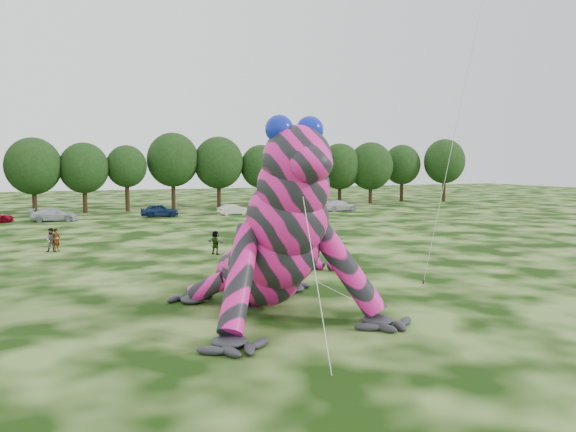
% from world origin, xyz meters
% --- Properties ---
extents(ground, '(240.00, 240.00, 0.00)m').
position_xyz_m(ground, '(0.00, 0.00, 0.00)').
color(ground, '#16330A').
rests_on(ground, ground).
extents(inflatable_gecko, '(14.38, 16.82, 8.10)m').
position_xyz_m(inflatable_gecko, '(0.01, 4.54, 4.05)').
color(inflatable_gecko, '#EC1B8E').
rests_on(inflatable_gecko, ground).
extents(flying_kite, '(2.43, 2.69, 15.80)m').
position_xyz_m(flying_kite, '(11.10, 3.09, 14.05)').
color(flying_kite, red).
rests_on(flying_kite, ground).
extents(tree_7, '(6.68, 6.01, 9.48)m').
position_xyz_m(tree_7, '(-10.08, 56.80, 4.74)').
color(tree_7, black).
rests_on(tree_7, ground).
extents(tree_8, '(6.14, 5.53, 8.94)m').
position_xyz_m(tree_8, '(-4.22, 56.99, 4.47)').
color(tree_8, black).
rests_on(tree_8, ground).
extents(tree_9, '(5.27, 4.74, 8.68)m').
position_xyz_m(tree_9, '(1.06, 57.35, 4.34)').
color(tree_9, black).
rests_on(tree_9, ground).
extents(tree_10, '(7.09, 6.38, 10.50)m').
position_xyz_m(tree_10, '(7.40, 58.58, 5.25)').
color(tree_10, black).
rests_on(tree_10, ground).
extents(tree_11, '(7.01, 6.31, 10.07)m').
position_xyz_m(tree_11, '(13.79, 58.20, 5.03)').
color(tree_11, black).
rests_on(tree_11, ground).
extents(tree_12, '(5.99, 5.39, 8.97)m').
position_xyz_m(tree_12, '(20.01, 57.74, 4.49)').
color(tree_12, black).
rests_on(tree_12, ground).
extents(tree_13, '(6.83, 6.15, 10.13)m').
position_xyz_m(tree_13, '(27.13, 57.13, 5.06)').
color(tree_13, black).
rests_on(tree_13, ground).
extents(tree_14, '(6.82, 6.14, 9.40)m').
position_xyz_m(tree_14, '(33.46, 58.72, 4.70)').
color(tree_14, black).
rests_on(tree_14, ground).
extents(tree_15, '(7.17, 6.45, 9.63)m').
position_xyz_m(tree_15, '(38.47, 57.77, 4.82)').
color(tree_15, black).
rests_on(tree_15, ground).
extents(tree_16, '(6.26, 5.63, 9.37)m').
position_xyz_m(tree_16, '(45.45, 59.37, 4.69)').
color(tree_16, black).
rests_on(tree_16, ground).
extents(tree_17, '(6.98, 6.28, 10.30)m').
position_xyz_m(tree_17, '(51.95, 56.66, 5.15)').
color(tree_17, black).
rests_on(tree_17, ground).
extents(car_3, '(5.12, 2.74, 1.41)m').
position_xyz_m(car_3, '(-7.96, 47.17, 0.71)').
color(car_3, silver).
rests_on(car_3, ground).
extents(car_4, '(4.46, 1.94, 1.50)m').
position_xyz_m(car_4, '(3.53, 47.81, 0.75)').
color(car_4, '#112049').
rests_on(car_4, ground).
extents(car_5, '(4.00, 1.89, 1.27)m').
position_xyz_m(car_5, '(12.33, 47.00, 0.63)').
color(car_5, silver).
rests_on(car_5, ground).
extents(car_6, '(5.24, 3.12, 1.37)m').
position_xyz_m(car_6, '(19.76, 48.15, 0.68)').
color(car_6, '#252427').
rests_on(car_6, ground).
extents(car_7, '(5.04, 2.24, 1.44)m').
position_xyz_m(car_7, '(26.82, 46.49, 0.72)').
color(car_7, silver).
rests_on(car_7, ground).
extents(spectator_5, '(1.30, 1.50, 1.64)m').
position_xyz_m(spectator_5, '(2.08, 18.54, 0.82)').
color(spectator_5, gray).
rests_on(spectator_5, ground).
extents(spectator_1, '(0.95, 0.81, 1.71)m').
position_xyz_m(spectator_1, '(-8.34, 24.12, 0.86)').
color(spectator_1, gray).
rests_on(spectator_1, ground).
extents(spectator_0, '(0.67, 0.73, 1.67)m').
position_xyz_m(spectator_0, '(-8.01, 24.12, 0.84)').
color(spectator_0, gray).
rests_on(spectator_0, ground).
extents(spectator_2, '(1.17, 0.99, 1.56)m').
position_xyz_m(spectator_2, '(9.04, 30.52, 0.78)').
color(spectator_2, gray).
rests_on(spectator_2, ground).
extents(spectator_3, '(0.48, 1.03, 1.72)m').
position_xyz_m(spectator_3, '(10.76, 29.68, 0.86)').
color(spectator_3, gray).
rests_on(spectator_3, ground).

